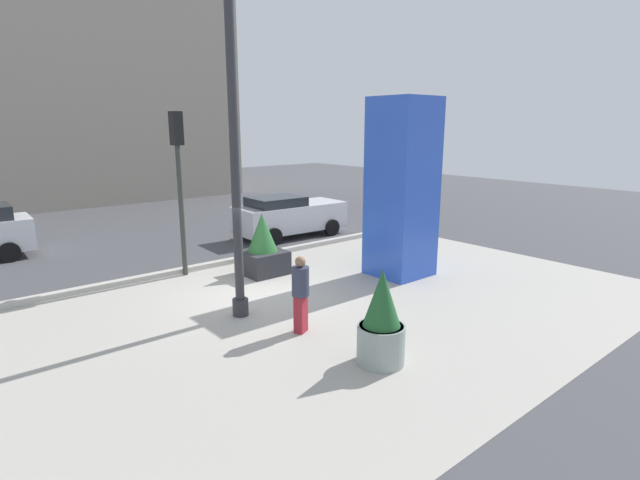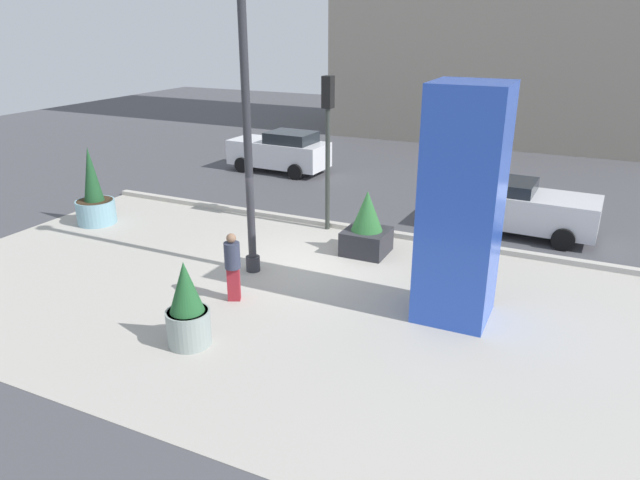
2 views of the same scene
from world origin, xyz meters
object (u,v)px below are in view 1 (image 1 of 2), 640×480
potted_plant_near_right (381,323)px  car_curb_east (289,216)px  lamp_post (235,161)px  traffic_light_far_side (179,167)px  art_pillar_blue (402,189)px  pedestrian_by_curb (301,291)px  potted_plant_near_left (263,249)px

potted_plant_near_right → car_curb_east: potted_plant_near_right is taller
lamp_post → potted_plant_near_right: bearing=-78.4°
traffic_light_far_side → art_pillar_blue: bearing=-39.1°
traffic_light_far_side → lamp_post: bearing=-96.1°
potted_plant_near_right → pedestrian_by_curb: 2.04m
car_curb_east → lamp_post: bearing=-134.1°
potted_plant_near_left → potted_plant_near_right: bearing=-103.5°
potted_plant_near_right → car_curb_east: (4.97, 9.53, 0.04)m
car_curb_east → potted_plant_near_left: bearing=-135.1°
art_pillar_blue → car_curb_east: 6.32m
lamp_post → traffic_light_far_side: bearing=83.9°
lamp_post → potted_plant_near_left: bearing=47.4°
potted_plant_near_right → lamp_post: bearing=101.6°
potted_plant_near_left → car_curb_east: 4.97m
car_curb_east → pedestrian_by_curb: pedestrian_by_curb is taller
lamp_post → potted_plant_near_left: 4.24m
potted_plant_near_right → potted_plant_near_left: (1.45, 6.02, -0.03)m
potted_plant_near_left → pedestrian_by_curb: size_ratio=1.09×
lamp_post → potted_plant_near_right: lamp_post is taller
potted_plant_near_left → traffic_light_far_side: size_ratio=0.39×
traffic_light_far_side → potted_plant_near_left: bearing=-36.9°
lamp_post → traffic_light_far_side: size_ratio=1.56×
car_curb_east → pedestrian_by_curb: (-5.23, -7.51, 0.08)m
art_pillar_blue → car_curb_east: bearing=85.2°
potted_plant_near_left → car_curb_east: size_ratio=0.41×
art_pillar_blue → car_curb_east: (0.51, 6.07, -1.67)m
art_pillar_blue → traffic_light_far_side: size_ratio=1.08×
potted_plant_near_right → pedestrian_by_curb: (-0.27, 2.02, 0.13)m
lamp_post → traffic_light_far_side: (0.40, 3.73, -0.39)m
lamp_post → car_curb_east: lamp_post is taller
lamp_post → potted_plant_near_left: lamp_post is taller
potted_plant_near_left → traffic_light_far_side: traffic_light_far_side is taller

